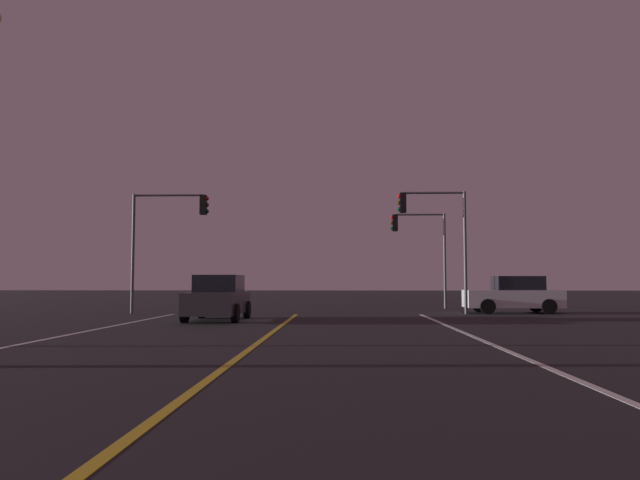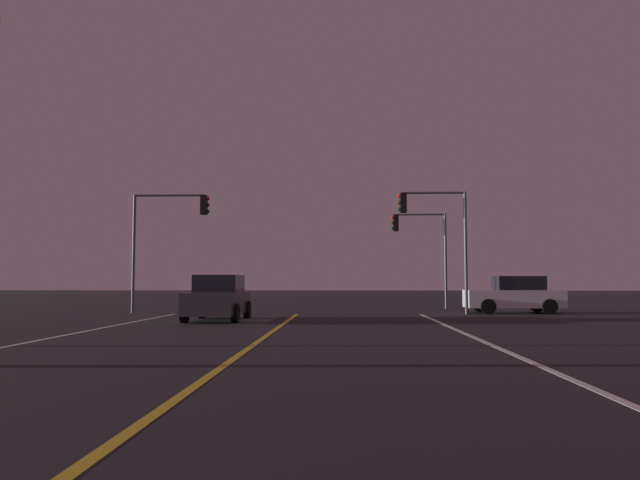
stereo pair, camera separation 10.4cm
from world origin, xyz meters
TOP-DOWN VIEW (x-y plane):
  - lane_edge_right at (5.48, 11.26)m, footprint 0.16×34.52m
  - lane_center_divider at (0.00, 11.26)m, footprint 0.16×34.52m
  - car_crossing_side at (9.93, 29.85)m, footprint 4.30×2.02m
  - car_oncoming at (-2.64, 24.16)m, footprint 2.02×4.30m
  - traffic_light_near_right at (6.13, 29.02)m, footprint 3.11×0.36m
  - traffic_light_near_left at (-5.89, 29.02)m, footprint 3.56×0.36m
  - traffic_light_far_right at (6.15, 34.52)m, footprint 2.99×0.36m

SIDE VIEW (x-z plane):
  - lane_edge_right at x=5.48m, z-range 0.00..0.01m
  - lane_center_divider at x=0.00m, z-range 0.00..0.01m
  - car_crossing_side at x=9.93m, z-range -0.03..1.67m
  - car_oncoming at x=-2.64m, z-range -0.03..1.67m
  - traffic_light_far_right at x=6.15m, z-range 1.26..6.38m
  - traffic_light_near_left at x=-5.89m, z-range 1.35..6.82m
  - traffic_light_near_right at x=6.13m, z-range 1.33..6.86m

